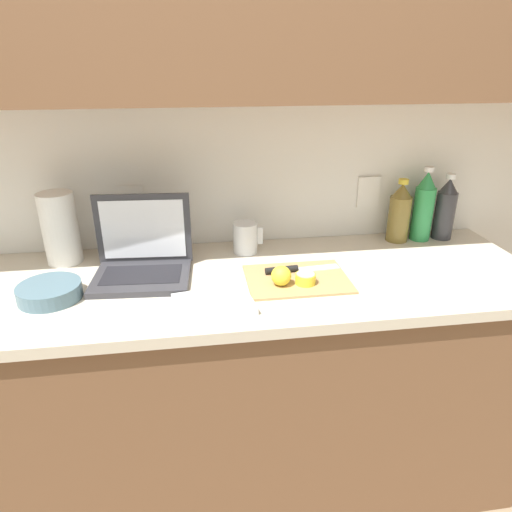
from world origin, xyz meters
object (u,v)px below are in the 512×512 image
at_px(bottle_green_soda, 399,213).
at_px(paper_towel_roll, 60,228).
at_px(bowl_white, 50,292).
at_px(cutting_board, 297,279).
at_px(lemon_half_cut, 305,279).
at_px(bottle_water_clear, 445,209).
at_px(knife, 290,269).
at_px(laptop, 143,257).
at_px(bottle_oil_tall, 424,207).
at_px(measuring_cup, 245,238).
at_px(lemon_whole_beside, 281,276).

height_order(bottle_green_soda, paper_towel_roll, paper_towel_roll).
bearing_deg(bowl_white, cutting_board, 1.03).
bearing_deg(lemon_half_cut, bottle_green_soda, 36.13).
xyz_separation_m(lemon_half_cut, bottle_water_clear, (0.64, 0.33, 0.09)).
height_order(knife, bowl_white, bowl_white).
height_order(laptop, bottle_oil_tall, bottle_oil_tall).
bearing_deg(bottle_green_soda, bowl_white, -166.21).
bearing_deg(cutting_board, measuring_cup, 118.18).
relative_size(lemon_whole_beside, bottle_green_soda, 0.26).
bearing_deg(measuring_cup, bottle_water_clear, 2.35).
height_order(bottle_green_soda, bowl_white, bottle_green_soda).
relative_size(laptop, lemon_half_cut, 5.03).
relative_size(cutting_board, measuring_cup, 2.89).
xyz_separation_m(lemon_half_cut, paper_towel_roll, (-0.79, 0.31, 0.10)).
bearing_deg(cutting_board, bowl_white, -178.97).
relative_size(measuring_cup, bowl_white, 0.61).
xyz_separation_m(bottle_water_clear, bowl_white, (-1.42, -0.30, -0.10)).
bearing_deg(bottle_oil_tall, lemon_half_cut, -148.95).
distance_m(lemon_whole_beside, bowl_white, 0.70).
height_order(bowl_white, paper_towel_roll, paper_towel_roll).
distance_m(bottle_oil_tall, bottle_water_clear, 0.09).
distance_m(lemon_half_cut, paper_towel_roll, 0.86).
bearing_deg(bottle_water_clear, knife, -160.54).
bearing_deg(bottle_green_soda, laptop, -170.07).
height_order(laptop, cutting_board, laptop).
bearing_deg(paper_towel_roll, knife, -15.62).
bearing_deg(bottle_oil_tall, measuring_cup, -177.34).
bearing_deg(bottle_oil_tall, knife, -157.70).
bearing_deg(measuring_cup, cutting_board, -61.82).
height_order(lemon_half_cut, bowl_white, bowl_white).
bearing_deg(paper_towel_roll, bottle_green_soda, 1.05).
bearing_deg(lemon_half_cut, knife, 107.76).
distance_m(cutting_board, paper_towel_roll, 0.83).
relative_size(bottle_green_soda, bowl_white, 1.33).
xyz_separation_m(bottle_water_clear, measuring_cup, (-0.79, -0.03, -0.06)).
xyz_separation_m(laptop, measuring_cup, (0.36, 0.14, -0.00)).
distance_m(knife, paper_towel_roll, 0.80).
relative_size(bottle_water_clear, bowl_white, 1.40).
bearing_deg(knife, laptop, 166.99).
bearing_deg(bottle_water_clear, lemon_half_cut, -152.76).
distance_m(laptop, paper_towel_roll, 0.32).
height_order(knife, paper_towel_roll, paper_towel_roll).
relative_size(laptop, paper_towel_roll, 1.30).
xyz_separation_m(cutting_board, lemon_half_cut, (0.02, -0.04, 0.02)).
xyz_separation_m(bottle_oil_tall, bowl_white, (-1.32, -0.30, -0.11)).
height_order(lemon_whole_beside, bottle_water_clear, bottle_water_clear).
relative_size(knife, bottle_green_soda, 1.05).
relative_size(bottle_green_soda, paper_towel_roll, 0.98).
bearing_deg(laptop, bottle_oil_tall, 12.87).
distance_m(bottle_green_soda, bottle_water_clear, 0.19).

